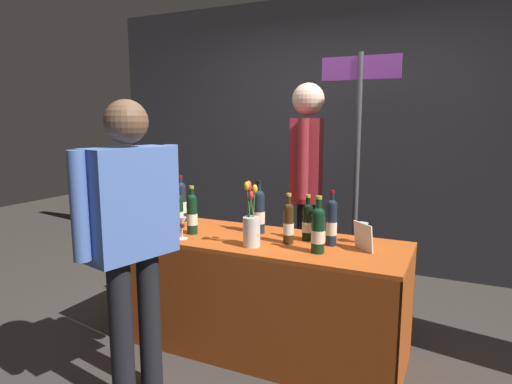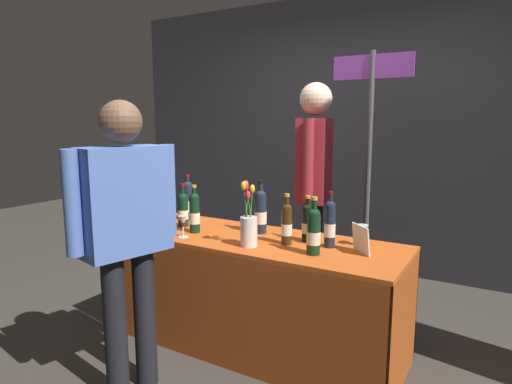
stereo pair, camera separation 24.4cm
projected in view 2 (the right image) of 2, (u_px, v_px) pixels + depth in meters
ground_plane at (256, 345)px, 2.93m from camera, size 12.00×12.00×0.00m
back_partition at (355, 134)px, 4.36m from camera, size 5.23×0.12×2.70m
tasting_table at (256, 272)px, 2.85m from camera, size 1.89×0.67×0.74m
featured_wine_bottle at (307, 222)px, 2.72m from camera, size 0.07×0.07×0.29m
display_bottle_0 at (183, 209)px, 3.11m from camera, size 0.07×0.07×0.31m
display_bottle_1 at (287, 223)px, 2.65m from camera, size 0.07×0.07×0.31m
display_bottle_2 at (261, 211)px, 2.91m from camera, size 0.08×0.08×0.36m
display_bottle_3 at (169, 212)px, 3.01m from camera, size 0.07×0.07×0.29m
display_bottle_4 at (330, 223)px, 2.59m from camera, size 0.07×0.07×0.34m
display_bottle_5 at (195, 212)px, 2.93m from camera, size 0.07×0.07×0.32m
display_bottle_6 at (188, 200)px, 3.30m from camera, size 0.08×0.08×0.35m
display_bottle_7 at (314, 230)px, 2.45m from camera, size 0.08×0.08×0.33m
wine_glass_near_vendor at (183, 222)px, 2.82m from camera, size 0.07×0.07×0.14m
wine_glass_mid at (158, 213)px, 3.11m from camera, size 0.08×0.08×0.13m
wine_glass_near_taster at (362, 231)px, 2.62m from camera, size 0.08×0.08×0.13m
flower_vase at (249, 226)px, 2.61m from camera, size 0.10×0.11×0.40m
brochure_stand at (361, 239)px, 2.48m from camera, size 0.14×0.13×0.16m
vendor_presenter at (314, 177)px, 3.32m from camera, size 0.28×0.55×1.76m
taster_foreground_right at (126, 223)px, 2.30m from camera, size 0.31×0.61×1.59m
booth_signpost at (369, 144)px, 3.51m from camera, size 0.63×0.04×2.02m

